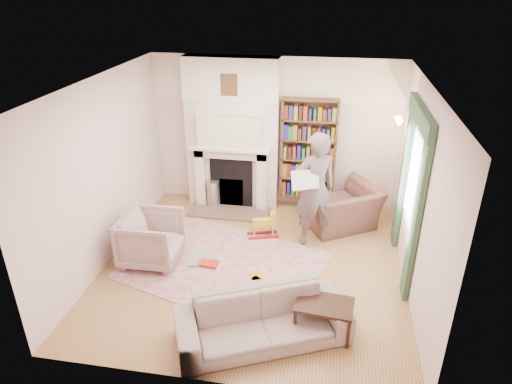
% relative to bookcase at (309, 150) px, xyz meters
% --- Properties ---
extents(floor, '(4.50, 4.50, 0.00)m').
position_rel_bookcase_xyz_m(floor, '(-0.65, -2.12, -1.18)').
color(floor, brown).
rests_on(floor, ground).
extents(ceiling, '(4.50, 4.50, 0.00)m').
position_rel_bookcase_xyz_m(ceiling, '(-0.65, -2.12, 1.62)').
color(ceiling, white).
rests_on(ceiling, wall_back).
extents(wall_back, '(4.50, 0.00, 4.50)m').
position_rel_bookcase_xyz_m(wall_back, '(-0.65, 0.13, 0.22)').
color(wall_back, silver).
rests_on(wall_back, floor).
extents(wall_front, '(4.50, 0.00, 4.50)m').
position_rel_bookcase_xyz_m(wall_front, '(-0.65, -4.37, 0.22)').
color(wall_front, silver).
rests_on(wall_front, floor).
extents(wall_left, '(0.00, 4.50, 4.50)m').
position_rel_bookcase_xyz_m(wall_left, '(-2.90, -2.12, 0.22)').
color(wall_left, silver).
rests_on(wall_left, floor).
extents(wall_right, '(0.00, 4.50, 4.50)m').
position_rel_bookcase_xyz_m(wall_right, '(1.60, -2.12, 0.22)').
color(wall_right, silver).
rests_on(wall_right, floor).
extents(fireplace, '(1.70, 0.58, 2.80)m').
position_rel_bookcase_xyz_m(fireplace, '(-1.40, -0.07, 0.21)').
color(fireplace, silver).
rests_on(fireplace, floor).
extents(bookcase, '(1.00, 0.24, 1.85)m').
position_rel_bookcase_xyz_m(bookcase, '(0.00, 0.00, 0.00)').
color(bookcase, brown).
rests_on(bookcase, floor).
extents(window, '(0.02, 0.90, 1.30)m').
position_rel_bookcase_xyz_m(window, '(1.58, -1.72, 0.27)').
color(window, silver).
rests_on(window, wall_right).
extents(curtain_left, '(0.07, 0.32, 2.40)m').
position_rel_bookcase_xyz_m(curtain_left, '(1.55, -2.42, 0.02)').
color(curtain_left, '#2B432C').
rests_on(curtain_left, floor).
extents(curtain_right, '(0.07, 0.32, 2.40)m').
position_rel_bookcase_xyz_m(curtain_right, '(1.55, -1.02, 0.02)').
color(curtain_right, '#2B432C').
rests_on(curtain_right, floor).
extents(pelmet, '(0.09, 1.70, 0.24)m').
position_rel_bookcase_xyz_m(pelmet, '(1.54, -1.72, 1.20)').
color(pelmet, '#2B432C').
rests_on(pelmet, wall_right).
extents(wall_sconce, '(0.20, 0.24, 0.24)m').
position_rel_bookcase_xyz_m(wall_sconce, '(1.38, -0.62, 0.72)').
color(wall_sconce, gold).
rests_on(wall_sconce, wall_right).
extents(rug, '(3.33, 2.91, 0.01)m').
position_rel_bookcase_xyz_m(rug, '(-1.10, -2.18, -1.17)').
color(rug, beige).
rests_on(rug, floor).
extents(armchair_reading, '(1.52, 1.47, 0.76)m').
position_rel_bookcase_xyz_m(armchair_reading, '(0.64, -0.64, -0.80)').
color(armchair_reading, '#452625').
rests_on(armchair_reading, floor).
extents(armchair_left, '(0.89, 0.87, 0.79)m').
position_rel_bookcase_xyz_m(armchair_left, '(-2.22, -2.23, -0.78)').
color(armchair_left, '#BCAF9B').
rests_on(armchair_left, floor).
extents(sofa, '(2.23, 1.59, 0.61)m').
position_rel_bookcase_xyz_m(sofa, '(-0.27, -3.62, -0.87)').
color(sofa, '#C0B69E').
rests_on(sofa, floor).
extents(man_reading, '(0.83, 0.72, 1.92)m').
position_rel_bookcase_xyz_m(man_reading, '(0.19, -1.24, -0.21)').
color(man_reading, '#5D4D4A').
rests_on(man_reading, floor).
extents(newspaper, '(0.45, 0.31, 0.30)m').
position_rel_bookcase_xyz_m(newspaper, '(0.04, -1.44, 0.04)').
color(newspaper, silver).
rests_on(newspaper, man_reading).
extents(coffee_table, '(0.74, 0.51, 0.45)m').
position_rel_bookcase_xyz_m(coffee_table, '(0.46, -3.38, -0.95)').
color(coffee_table, black).
rests_on(coffee_table, floor).
extents(paraffin_heater, '(0.28, 0.28, 0.55)m').
position_rel_bookcase_xyz_m(paraffin_heater, '(-1.75, -0.30, -0.90)').
color(paraffin_heater, '#ACADB3').
rests_on(paraffin_heater, floor).
extents(rocking_horse, '(0.56, 0.36, 0.46)m').
position_rel_bookcase_xyz_m(rocking_horse, '(-0.64, -1.23, -0.95)').
color(rocking_horse, gold).
rests_on(rocking_horse, rug).
extents(board_game, '(0.44, 0.44, 0.03)m').
position_rel_bookcase_xyz_m(board_game, '(-1.47, -2.11, -1.15)').
color(board_game, gold).
rests_on(board_game, rug).
extents(game_box_lid, '(0.30, 0.22, 0.05)m').
position_rel_bookcase_xyz_m(game_box_lid, '(-1.33, -2.22, -1.14)').
color(game_box_lid, '#B52A14').
rests_on(game_box_lid, rug).
extents(comic_annuals, '(0.65, 0.67, 0.02)m').
position_rel_bookcase_xyz_m(comic_annuals, '(-0.47, -2.53, -1.16)').
color(comic_annuals, red).
rests_on(comic_annuals, rug).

